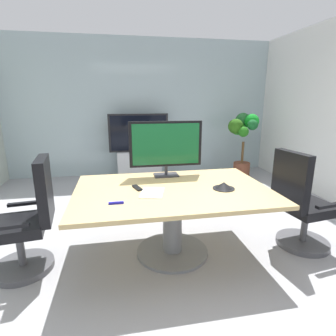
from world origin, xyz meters
TOP-DOWN VIEW (x-y plane):
  - ground_plane at (0.00, 0.00)m, footprint 7.44×7.44m
  - wall_back_glass_partition at (0.00, 3.22)m, footprint 5.63×0.10m
  - conference_table at (-0.02, -0.08)m, footprint 1.94×1.29m
  - office_chair_left at (-1.40, -0.10)m, footprint 0.62×0.60m
  - office_chair_right at (1.37, -0.21)m, footprint 0.62×0.60m
  - tv_monitor at (0.00, 0.39)m, footprint 0.84×0.18m
  - wall_display_unit at (-0.12, 2.86)m, footprint 1.20×0.36m
  - potted_plant at (1.99, 2.53)m, footprint 0.66×0.64m
  - conference_phone at (0.49, -0.18)m, footprint 0.22×0.22m
  - remote_control at (-0.37, -0.02)m, footprint 0.10×0.18m
  - whiteboard_marker at (-0.58, -0.39)m, footprint 0.13×0.02m
  - paper_notepad at (-0.24, -0.18)m, footprint 0.28×0.34m

SIDE VIEW (x-z plane):
  - ground_plane at x=0.00m, z-range 0.00..0.00m
  - wall_display_unit at x=-0.12m, z-range -0.21..1.10m
  - office_chair_left at x=-1.40m, z-range -0.09..1.00m
  - office_chair_right at x=1.37m, z-range -0.09..1.00m
  - conference_table at x=-0.02m, z-range 0.19..0.92m
  - paper_notepad at x=-0.24m, z-range 0.73..0.74m
  - remote_control at x=-0.37m, z-range 0.73..0.75m
  - whiteboard_marker at x=-0.58m, z-range 0.73..0.75m
  - conference_phone at x=0.49m, z-range 0.72..0.79m
  - potted_plant at x=1.99m, z-range 0.23..1.54m
  - tv_monitor at x=0.00m, z-range 0.77..1.40m
  - wall_back_glass_partition at x=0.00m, z-range 0.00..2.80m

